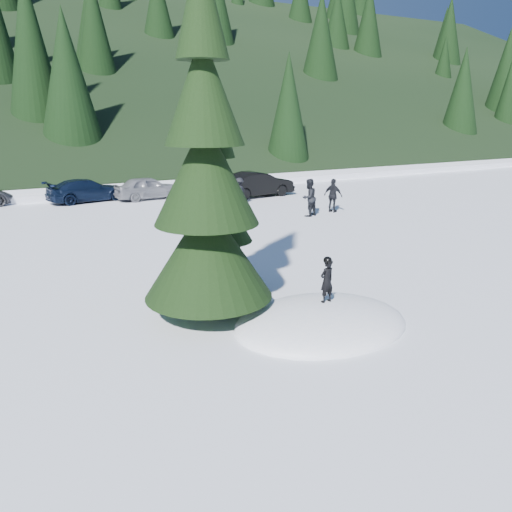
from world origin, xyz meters
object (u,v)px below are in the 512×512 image
child_skier (327,281)px  adult_1 (333,196)px  spruce_short (221,222)px  car_5 (257,184)px  adult_2 (239,191)px  car_4 (148,188)px  spruce_tall (206,186)px  car_3 (87,190)px  adult_0 (309,198)px

child_skier → adult_1: size_ratio=0.63×
spruce_short → car_5: size_ratio=1.15×
child_skier → adult_1: bearing=-134.6°
adult_2 → car_4: size_ratio=0.38×
spruce_tall → car_3: (0.49, 19.27, -2.66)m
child_skier → adult_0: bearing=-129.4°
spruce_short → car_3: size_ratio=1.18×
adult_1 → car_3: (-10.68, 9.51, -0.22)m
car_4 → car_5: bearing=-115.6°
adult_0 → car_3: 13.27m
spruce_tall → car_4: (3.91, 18.40, -2.64)m
child_skier → adult_1: adult_1 is taller
car_3 → car_5: size_ratio=0.97×
adult_2 → car_4: (-3.92, 4.43, -0.09)m
car_3 → car_4: car_4 is taller
adult_0 → car_3: (-8.99, 9.76, -0.28)m
child_skier → car_3: (-1.98, 20.88, -0.37)m
spruce_tall → adult_2: bearing=60.8°
spruce_tall → spruce_short: bearing=54.5°
adult_1 → car_4: (-7.26, 8.64, -0.19)m
adult_1 → car_3: bearing=22.4°
adult_2 → car_3: bearing=-66.5°
child_skier → adult_1: 14.32m
spruce_short → car_5: bearing=58.2°
spruce_tall → adult_0: (9.48, 9.51, -2.38)m
spruce_short → car_5: spruce_short is taller
spruce_tall → adult_1: spruce_tall is taller
spruce_tall → spruce_short: spruce_tall is taller
spruce_short → car_4: bearing=80.3°
car_4 → adult_2: bearing=-143.7°
adult_0 → car_3: adult_0 is taller
adult_1 → car_4: size_ratio=0.44×
spruce_short → adult_1: 13.22m
car_3 → car_5: car_5 is taller
adult_2 → adult_0: bearing=79.6°
car_3 → car_4: bearing=-114.9°
spruce_short → adult_2: (6.82, 12.58, -1.33)m
adult_0 → adult_1: adult_0 is taller
adult_1 → car_3: size_ratio=0.39×
adult_0 → adult_2: (-1.66, 4.46, -0.17)m
adult_0 → car_3: size_ratio=0.41×
adult_2 → car_4: adult_2 is taller
spruce_short → adult_0: size_ratio=2.87×
adult_0 → car_4: size_ratio=0.47×
child_skier → spruce_short: bearing=-71.1°
child_skier → car_4: 20.07m
child_skier → car_4: child_skier is taller
spruce_tall → car_4: 19.00m
spruce_tall → car_4: size_ratio=2.15×
car_4 → child_skier: bearing=170.7°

